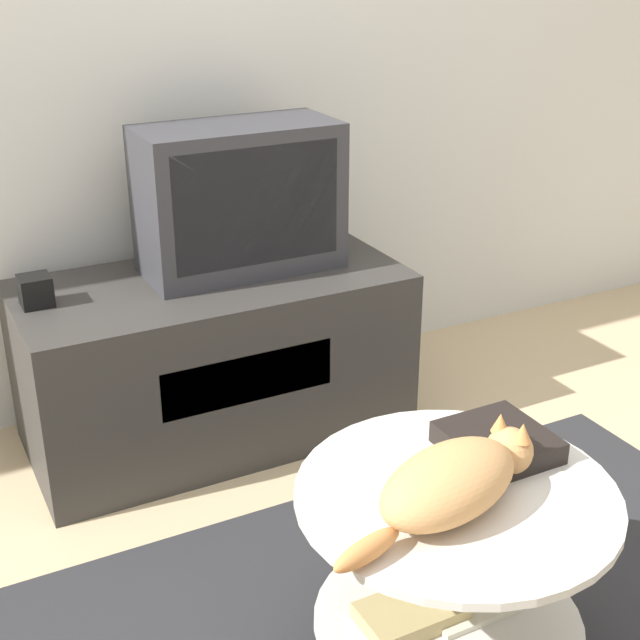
# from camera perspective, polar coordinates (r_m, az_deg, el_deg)

# --- Properties ---
(tv_stand) EXTENTS (1.14, 0.55, 0.52)m
(tv_stand) POSITION_cam_1_polar(r_m,az_deg,el_deg) (2.75, -6.76, -2.41)
(tv_stand) COLOR #33302D
(tv_stand) RESTS_ON ground_plane
(tv) EXTENTS (0.58, 0.28, 0.44)m
(tv) POSITION_cam_1_polar(r_m,az_deg,el_deg) (2.65, -5.18, 7.74)
(tv) COLOR #333338
(tv) RESTS_ON tv_stand
(speaker) EXTENTS (0.08, 0.08, 0.08)m
(speaker) POSITION_cam_1_polar(r_m,az_deg,el_deg) (2.55, -17.74, 1.80)
(speaker) COLOR black
(speaker) RESTS_ON tv_stand
(coffee_table) EXTENTS (0.64, 0.64, 0.44)m
(coffee_table) POSITION_cam_1_polar(r_m,az_deg,el_deg) (1.88, 8.28, -14.94)
(coffee_table) COLOR #B2B2B7
(coffee_table) RESTS_ON rug
(dvd_box) EXTENTS (0.20, 0.21, 0.05)m
(dvd_box) POSITION_cam_1_polar(r_m,az_deg,el_deg) (1.90, 11.28, -7.68)
(dvd_box) COLOR black
(dvd_box) RESTS_ON coffee_table
(cat) EXTENTS (0.52, 0.26, 0.12)m
(cat) POSITION_cam_1_polar(r_m,az_deg,el_deg) (1.70, 8.57, -10.12)
(cat) COLOR tan
(cat) RESTS_ON coffee_table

